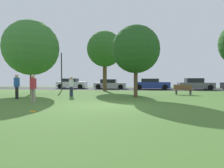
{
  "coord_description": "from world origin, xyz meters",
  "views": [
    {
      "loc": [
        1.61,
        -10.36,
        1.52
      ],
      "look_at": [
        0.0,
        2.2,
        1.1
      ],
      "focal_mm": 31.26,
      "sensor_mm": 36.0,
      "label": 1
    }
  ],
  "objects_px": {
    "parked_car_grey": "(195,84)",
    "street_lamp_post": "(62,72)",
    "parked_car_white": "(72,84)",
    "parked_car_silver": "(110,84)",
    "park_bench": "(183,90)",
    "person_bystander": "(17,85)",
    "birch_tree_lone": "(136,49)",
    "person_catcher": "(33,87)",
    "person_thrower": "(71,86)",
    "frisbee_disc": "(33,111)",
    "maple_tree_near": "(105,49)",
    "parked_car_blue": "(151,84)",
    "oak_tree_right": "(31,48)"
  },
  "relations": [
    {
      "from": "person_catcher",
      "to": "parked_car_silver",
      "type": "relative_size",
      "value": 0.4
    },
    {
      "from": "maple_tree_near",
      "to": "person_thrower",
      "type": "height_order",
      "value": "maple_tree_near"
    },
    {
      "from": "birch_tree_lone",
      "to": "person_bystander",
      "type": "xyz_separation_m",
      "value": [
        -8.38,
        -2.22,
        -2.7
      ]
    },
    {
      "from": "park_bench",
      "to": "street_lamp_post",
      "type": "height_order",
      "value": "street_lamp_post"
    },
    {
      "from": "street_lamp_post",
      "to": "maple_tree_near",
      "type": "bearing_deg",
      "value": -7.32
    },
    {
      "from": "oak_tree_right",
      "to": "person_thrower",
      "type": "xyz_separation_m",
      "value": [
        4.21,
        -1.48,
        -3.33
      ]
    },
    {
      "from": "oak_tree_right",
      "to": "person_catcher",
      "type": "distance_m",
      "value": 7.18
    },
    {
      "from": "person_thrower",
      "to": "frisbee_disc",
      "type": "bearing_deg",
      "value": 18.99
    },
    {
      "from": "person_thrower",
      "to": "parked_car_grey",
      "type": "height_order",
      "value": "person_thrower"
    },
    {
      "from": "person_catcher",
      "to": "parked_car_grey",
      "type": "bearing_deg",
      "value": -28.6
    },
    {
      "from": "frisbee_disc",
      "to": "person_bystander",
      "type": "bearing_deg",
      "value": 129.41
    },
    {
      "from": "birch_tree_lone",
      "to": "person_catcher",
      "type": "xyz_separation_m",
      "value": [
        -6.11,
        -4.04,
        -2.73
      ]
    },
    {
      "from": "maple_tree_near",
      "to": "parked_car_silver",
      "type": "bearing_deg",
      "value": 90.59
    },
    {
      "from": "person_bystander",
      "to": "birch_tree_lone",
      "type": "bearing_deg",
      "value": -48.26
    },
    {
      "from": "parked_car_silver",
      "to": "parked_car_grey",
      "type": "xyz_separation_m",
      "value": [
        11.06,
        -0.41,
        0.06
      ]
    },
    {
      "from": "maple_tree_near",
      "to": "birch_tree_lone",
      "type": "relative_size",
      "value": 1.23
    },
    {
      "from": "maple_tree_near",
      "to": "parked_car_silver",
      "type": "xyz_separation_m",
      "value": [
        -0.05,
        4.53,
        -4.14
      ]
    },
    {
      "from": "parked_car_white",
      "to": "park_bench",
      "type": "xyz_separation_m",
      "value": [
        13.27,
        -8.81,
        -0.19
      ]
    },
    {
      "from": "parked_car_white",
      "to": "parked_car_silver",
      "type": "distance_m",
      "value": 5.53
    },
    {
      "from": "parked_car_white",
      "to": "parked_car_blue",
      "type": "height_order",
      "value": "parked_car_white"
    },
    {
      "from": "person_catcher",
      "to": "person_bystander",
      "type": "height_order",
      "value": "person_bystander"
    },
    {
      "from": "maple_tree_near",
      "to": "parked_car_white",
      "type": "height_order",
      "value": "maple_tree_near"
    },
    {
      "from": "parked_car_silver",
      "to": "person_catcher",
      "type": "bearing_deg",
      "value": -99.33
    },
    {
      "from": "parked_car_grey",
      "to": "street_lamp_post",
      "type": "xyz_separation_m",
      "value": [
        -16.43,
        -3.42,
        1.59
      ]
    },
    {
      "from": "maple_tree_near",
      "to": "birch_tree_lone",
      "type": "bearing_deg",
      "value": -62.55
    },
    {
      "from": "oak_tree_right",
      "to": "parked_car_white",
      "type": "bearing_deg",
      "value": 88.66
    },
    {
      "from": "person_thrower",
      "to": "frisbee_disc",
      "type": "height_order",
      "value": "person_thrower"
    },
    {
      "from": "frisbee_disc",
      "to": "parked_car_blue",
      "type": "bearing_deg",
      "value": 70.31
    },
    {
      "from": "parked_car_white",
      "to": "parked_car_silver",
      "type": "relative_size",
      "value": 0.96
    },
    {
      "from": "person_thrower",
      "to": "street_lamp_post",
      "type": "bearing_deg",
      "value": -139.4
    },
    {
      "from": "oak_tree_right",
      "to": "frisbee_disc",
      "type": "height_order",
      "value": "oak_tree_right"
    },
    {
      "from": "person_bystander",
      "to": "parked_car_silver",
      "type": "bearing_deg",
      "value": 7.45
    },
    {
      "from": "person_catcher",
      "to": "person_thrower",
      "type": "bearing_deg",
      "value": -0.0
    },
    {
      "from": "person_bystander",
      "to": "frisbee_disc",
      "type": "relative_size",
      "value": 6.5
    },
    {
      "from": "oak_tree_right",
      "to": "parked_car_silver",
      "type": "bearing_deg",
      "value": 59.71
    },
    {
      "from": "birch_tree_lone",
      "to": "person_thrower",
      "type": "xyz_separation_m",
      "value": [
        -5.13,
        0.01,
        -2.8
      ]
    },
    {
      "from": "parked_car_silver",
      "to": "frisbee_disc",
      "type": "bearing_deg",
      "value": -92.8
    },
    {
      "from": "parked_car_white",
      "to": "street_lamp_post",
      "type": "bearing_deg",
      "value": -87.8
    },
    {
      "from": "birch_tree_lone",
      "to": "parked_car_silver",
      "type": "bearing_deg",
      "value": 107.54
    },
    {
      "from": "parked_car_grey",
      "to": "parked_car_white",
      "type": "bearing_deg",
      "value": 177.46
    },
    {
      "from": "parked_car_silver",
      "to": "maple_tree_near",
      "type": "bearing_deg",
      "value": -89.41
    },
    {
      "from": "person_bystander",
      "to": "parked_car_white",
      "type": "xyz_separation_m",
      "value": [
        -0.73,
        13.88,
        -0.32
      ]
    },
    {
      "from": "parked_car_grey",
      "to": "maple_tree_near",
      "type": "bearing_deg",
      "value": -159.5
    },
    {
      "from": "parked_car_grey",
      "to": "park_bench",
      "type": "distance_m",
      "value": 8.73
    },
    {
      "from": "birch_tree_lone",
      "to": "parked_car_white",
      "type": "height_order",
      "value": "birch_tree_lone"
    },
    {
      "from": "frisbee_disc",
      "to": "parked_car_silver",
      "type": "bearing_deg",
      "value": 87.2
    },
    {
      "from": "parked_car_white",
      "to": "parked_car_silver",
      "type": "bearing_deg",
      "value": -3.35
    },
    {
      "from": "frisbee_disc",
      "to": "birch_tree_lone",
      "type": "bearing_deg",
      "value": 57.25
    },
    {
      "from": "parked_car_blue",
      "to": "street_lamp_post",
      "type": "xyz_separation_m",
      "value": [
        -10.9,
        -3.5,
        1.6
      ]
    },
    {
      "from": "parked_car_silver",
      "to": "parked_car_grey",
      "type": "relative_size",
      "value": 1.01
    }
  ]
}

